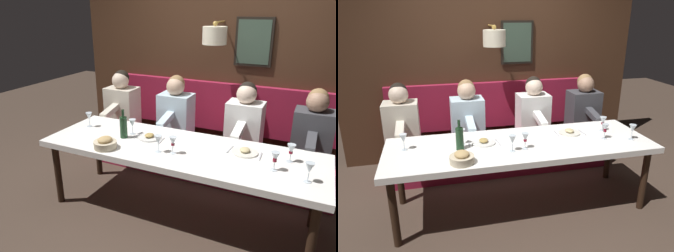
# 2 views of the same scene
# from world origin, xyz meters

# --- Properties ---
(ground_plane) EXTENTS (12.00, 12.00, 0.00)m
(ground_plane) POSITION_xyz_m (0.00, 0.00, 0.00)
(ground_plane) COLOR #423328
(dining_table) EXTENTS (0.90, 2.70, 0.74)m
(dining_table) POSITION_xyz_m (0.00, 0.00, 0.68)
(dining_table) COLOR white
(dining_table) RESTS_ON ground_plane
(banquette_bench) EXTENTS (0.52, 2.90, 0.45)m
(banquette_bench) POSITION_xyz_m (0.89, 0.00, 0.23)
(banquette_bench) COLOR maroon
(banquette_bench) RESTS_ON ground_plane
(back_wall_panel) EXTENTS (0.59, 4.10, 2.90)m
(back_wall_panel) POSITION_xyz_m (1.46, -0.00, 1.36)
(back_wall_panel) COLOR #422819
(back_wall_panel) RESTS_ON ground_plane
(diner_nearest) EXTENTS (0.60, 0.40, 0.79)m
(diner_nearest) POSITION_xyz_m (0.88, -1.14, 0.82)
(diner_nearest) COLOR #3D3D42
(diner_nearest) RESTS_ON banquette_bench
(diner_near) EXTENTS (0.60, 0.40, 0.79)m
(diner_near) POSITION_xyz_m (0.88, -0.42, 0.82)
(diner_near) COLOR white
(diner_near) RESTS_ON banquette_bench
(diner_middle) EXTENTS (0.60, 0.40, 0.79)m
(diner_middle) POSITION_xyz_m (0.88, 0.43, 0.82)
(diner_middle) COLOR silver
(diner_middle) RESTS_ON banquette_bench
(diner_far) EXTENTS (0.60, 0.40, 0.79)m
(diner_far) POSITION_xyz_m (0.88, 1.22, 0.82)
(diner_far) COLOR beige
(diner_far) RESTS_ON banquette_bench
(place_setting_0) EXTENTS (0.24, 0.31, 0.05)m
(place_setting_0) POSITION_xyz_m (0.08, 0.37, 0.75)
(place_setting_0) COLOR silver
(place_setting_0) RESTS_ON dining_table
(place_setting_1) EXTENTS (0.24, 0.32, 0.05)m
(place_setting_1) POSITION_xyz_m (0.14, -0.60, 0.75)
(place_setting_1) COLOR silver
(place_setting_1) RESTS_ON dining_table
(wine_glass_0) EXTENTS (0.07, 0.07, 0.16)m
(wine_glass_0) POSITION_xyz_m (0.13, -0.99, 0.86)
(wine_glass_0) COLOR silver
(wine_glass_0) RESTS_ON dining_table
(wine_glass_1) EXTENTS (0.07, 0.07, 0.16)m
(wine_glass_1) POSITION_xyz_m (0.10, 1.14, 0.86)
(wine_glass_1) COLOR silver
(wine_glass_1) RESTS_ON dining_table
(wine_glass_2) EXTENTS (0.07, 0.07, 0.16)m
(wine_glass_2) POSITION_xyz_m (-0.18, 0.14, 0.86)
(wine_glass_2) COLOR silver
(wine_glass_2) RESTS_ON dining_table
(wine_glass_3) EXTENTS (0.07, 0.07, 0.16)m
(wine_glass_3) POSITION_xyz_m (-0.15, -0.00, 0.86)
(wine_glass_3) COLOR silver
(wine_glass_3) RESTS_ON dining_table
(wine_glass_4) EXTENTS (0.07, 0.07, 0.16)m
(wine_glass_4) POSITION_xyz_m (-0.18, -1.16, 0.86)
(wine_glass_4) COLOR silver
(wine_glass_4) RESTS_ON dining_table
(wine_glass_5) EXTENTS (0.07, 0.07, 0.16)m
(wine_glass_5) POSITION_xyz_m (-0.09, -0.89, 0.86)
(wine_glass_5) COLOR silver
(wine_glass_5) RESTS_ON dining_table
(wine_glass_6) EXTENTS (0.07, 0.07, 0.16)m
(wine_glass_6) POSITION_xyz_m (0.11, 0.59, 0.86)
(wine_glass_6) COLOR silver
(wine_glass_6) RESTS_ON dining_table
(wine_bottle) EXTENTS (0.08, 0.08, 0.30)m
(wine_bottle) POSITION_xyz_m (-0.01, 0.62, 0.86)
(wine_bottle) COLOR #19381E
(wine_bottle) RESTS_ON dining_table
(bread_bowl) EXTENTS (0.22, 0.22, 0.12)m
(bread_bowl) POSITION_xyz_m (-0.32, 0.63, 0.79)
(bread_bowl) COLOR beige
(bread_bowl) RESTS_ON dining_table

